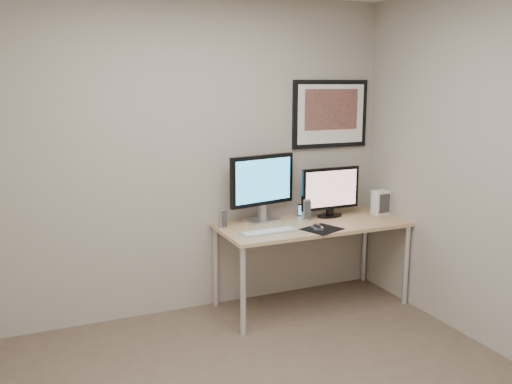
{
  "coord_description": "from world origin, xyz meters",
  "views": [
    {
      "loc": [
        -1.2,
        -2.53,
        1.88
      ],
      "look_at": [
        0.37,
        1.1,
        1.09
      ],
      "focal_mm": 38.0,
      "sensor_mm": 36.0,
      "label": 1
    }
  ],
  "objects_px": {
    "keyboard": "(269,232)",
    "fan_unit": "(381,202)",
    "speaker_right": "(306,209)",
    "phone_dock": "(301,211)",
    "desk": "(312,230)",
    "speaker_left": "(222,218)",
    "framed_art": "(330,114)",
    "monitor_large": "(262,185)",
    "monitor_tv": "(330,191)"
  },
  "relations": [
    {
      "from": "keyboard",
      "to": "fan_unit",
      "type": "height_order",
      "value": "fan_unit"
    },
    {
      "from": "framed_art",
      "to": "monitor_large",
      "type": "bearing_deg",
      "value": -170.72
    },
    {
      "from": "framed_art",
      "to": "speaker_left",
      "type": "relative_size",
      "value": 4.55
    },
    {
      "from": "framed_art",
      "to": "phone_dock",
      "type": "bearing_deg",
      "value": -158.81
    },
    {
      "from": "speaker_left",
      "to": "phone_dock",
      "type": "xyz_separation_m",
      "value": [
        0.75,
        0.04,
        -0.02
      ]
    },
    {
      "from": "desk",
      "to": "phone_dock",
      "type": "height_order",
      "value": "phone_dock"
    },
    {
      "from": "speaker_right",
      "to": "phone_dock",
      "type": "xyz_separation_m",
      "value": [
        -0.01,
        0.08,
        -0.03
      ]
    },
    {
      "from": "speaker_right",
      "to": "keyboard",
      "type": "distance_m",
      "value": 0.53
    },
    {
      "from": "speaker_right",
      "to": "fan_unit",
      "type": "height_order",
      "value": "fan_unit"
    },
    {
      "from": "desk",
      "to": "fan_unit",
      "type": "distance_m",
      "value": 0.74
    },
    {
      "from": "monitor_large",
      "to": "phone_dock",
      "type": "xyz_separation_m",
      "value": [
        0.36,
        -0.02,
        -0.25
      ]
    },
    {
      "from": "speaker_right",
      "to": "keyboard",
      "type": "relative_size",
      "value": 0.4
    },
    {
      "from": "monitor_large",
      "to": "fan_unit",
      "type": "relative_size",
      "value": 2.85
    },
    {
      "from": "monitor_large",
      "to": "keyboard",
      "type": "distance_m",
      "value": 0.47
    },
    {
      "from": "monitor_large",
      "to": "phone_dock",
      "type": "bearing_deg",
      "value": -15.41
    },
    {
      "from": "framed_art",
      "to": "monitor_tv",
      "type": "xyz_separation_m",
      "value": [
        -0.1,
        -0.21,
        -0.66
      ]
    },
    {
      "from": "monitor_large",
      "to": "monitor_tv",
      "type": "height_order",
      "value": "monitor_large"
    },
    {
      "from": "monitor_tv",
      "to": "phone_dock",
      "type": "relative_size",
      "value": 4.5
    },
    {
      "from": "fan_unit",
      "to": "speaker_left",
      "type": "bearing_deg",
      "value": 171.27
    },
    {
      "from": "desk",
      "to": "fan_unit",
      "type": "height_order",
      "value": "fan_unit"
    },
    {
      "from": "speaker_right",
      "to": "phone_dock",
      "type": "relative_size",
      "value": 1.49
    },
    {
      "from": "monitor_large",
      "to": "speaker_right",
      "type": "distance_m",
      "value": 0.45
    },
    {
      "from": "desk",
      "to": "monitor_large",
      "type": "xyz_separation_m",
      "value": [
        -0.37,
        0.21,
        0.38
      ]
    },
    {
      "from": "keyboard",
      "to": "fan_unit",
      "type": "relative_size",
      "value": 2.12
    },
    {
      "from": "framed_art",
      "to": "fan_unit",
      "type": "height_order",
      "value": "framed_art"
    },
    {
      "from": "desk",
      "to": "fan_unit",
      "type": "xyz_separation_m",
      "value": [
        0.72,
        0.03,
        0.17
      ]
    },
    {
      "from": "keyboard",
      "to": "fan_unit",
      "type": "bearing_deg",
      "value": 5.24
    },
    {
      "from": "phone_dock",
      "to": "fan_unit",
      "type": "bearing_deg",
      "value": 10.04
    },
    {
      "from": "phone_dock",
      "to": "speaker_right",
      "type": "bearing_deg",
      "value": -61.0
    },
    {
      "from": "framed_art",
      "to": "monitor_large",
      "type": "xyz_separation_m",
      "value": [
        -0.72,
        -0.12,
        -0.58
      ]
    },
    {
      "from": "framed_art",
      "to": "desk",
      "type": "bearing_deg",
      "value": -136.54
    },
    {
      "from": "desk",
      "to": "speaker_right",
      "type": "distance_m",
      "value": 0.2
    },
    {
      "from": "phone_dock",
      "to": "framed_art",
      "type": "bearing_deg",
      "value": 43.67
    },
    {
      "from": "keyboard",
      "to": "speaker_left",
      "type": "bearing_deg",
      "value": 133.75
    },
    {
      "from": "speaker_left",
      "to": "phone_dock",
      "type": "height_order",
      "value": "speaker_left"
    },
    {
      "from": "monitor_tv",
      "to": "fan_unit",
      "type": "distance_m",
      "value": 0.5
    },
    {
      "from": "desk",
      "to": "keyboard",
      "type": "height_order",
      "value": "keyboard"
    },
    {
      "from": "phone_dock",
      "to": "keyboard",
      "type": "bearing_deg",
      "value": -122.35
    },
    {
      "from": "monitor_large",
      "to": "keyboard",
      "type": "height_order",
      "value": "monitor_large"
    },
    {
      "from": "phone_dock",
      "to": "monitor_tv",
      "type": "bearing_deg",
      "value": 7.03
    },
    {
      "from": "monitor_tv",
      "to": "speaker_right",
      "type": "distance_m",
      "value": 0.28
    },
    {
      "from": "speaker_left",
      "to": "fan_unit",
      "type": "distance_m",
      "value": 1.48
    },
    {
      "from": "monitor_tv",
      "to": "speaker_left",
      "type": "relative_size",
      "value": 3.41
    },
    {
      "from": "framed_art",
      "to": "keyboard",
      "type": "xyz_separation_m",
      "value": [
        -0.81,
        -0.46,
        -0.88
      ]
    },
    {
      "from": "keyboard",
      "to": "monitor_tv",
      "type": "bearing_deg",
      "value": 17.05
    },
    {
      "from": "framed_art",
      "to": "keyboard",
      "type": "relative_size",
      "value": 1.62
    },
    {
      "from": "speaker_left",
      "to": "framed_art",
      "type": "bearing_deg",
      "value": -9.65
    },
    {
      "from": "desk",
      "to": "speaker_left",
      "type": "relative_size",
      "value": 9.7
    },
    {
      "from": "desk",
      "to": "monitor_tv",
      "type": "relative_size",
      "value": 2.84
    },
    {
      "from": "speaker_left",
      "to": "desk",
      "type": "bearing_deg",
      "value": -30.19
    }
  ]
}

